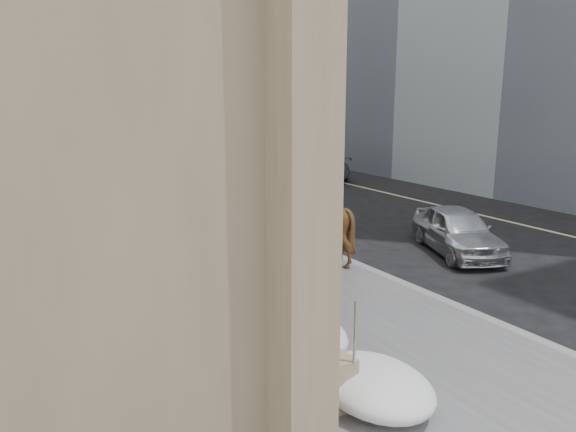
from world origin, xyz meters
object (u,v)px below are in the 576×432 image
Objects in this scene: mounted_horse_left at (197,216)px; car_silver at (457,230)px; mounted_horse_right at (311,220)px; pedestrian at (323,264)px; car_grey at (323,165)px.

car_silver is at bearing 153.86° from mounted_horse_left.
mounted_horse_right is 1.49× the size of pedestrian.
pedestrian is 0.46× the size of car_silver.
mounted_horse_right is 0.58× the size of car_grey.
mounted_horse_right is 0.69× the size of car_silver.
pedestrian is at bearing 99.83° from mounted_horse_left.
mounted_horse_left is 0.60× the size of car_grey.
car_silver is at bearing 5.59° from pedestrian.
mounted_horse_right is at bearing 72.67° from car_grey.
car_grey is at bearing -139.09° from mounted_horse_left.
mounted_horse_left is 1.03× the size of mounted_horse_right.
mounted_horse_left is 4.68m from pedestrian.
mounted_horse_right is at bearing 140.35° from mounted_horse_left.
mounted_horse_right is (2.42, -1.88, -0.02)m from mounted_horse_left.
mounted_horse_right reaches higher than car_silver.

